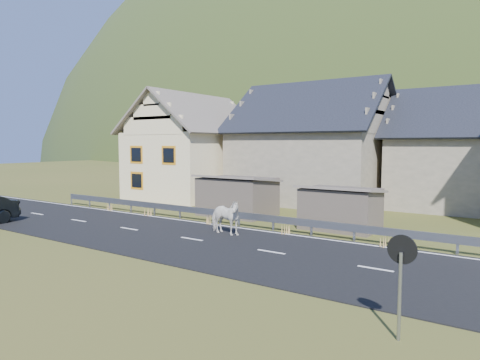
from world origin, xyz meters
The scene contains 12 objects.
ground centered at (0.00, 0.00, 0.00)m, with size 160.00×160.00×0.00m, color #3C4719.
road centered at (0.00, 0.00, 0.02)m, with size 60.00×7.00×0.04m, color black.
lane_markings centered at (0.00, 0.00, 0.04)m, with size 60.00×6.60×0.01m, color silver.
guardrail centered at (0.00, 3.68, 0.56)m, with size 28.10×0.09×0.75m.
shed_left centered at (-2.00, 6.50, 1.10)m, with size 4.30×3.30×2.40m, color brown.
shed_right centered at (4.50, 6.00, 1.00)m, with size 3.80×2.90×2.20m, color brown.
house_cream centered at (-10.00, 12.00, 4.36)m, with size 7.80×9.80×8.30m.
house_stone_a centered at (-1.00, 15.00, 4.63)m, with size 10.80×9.80×8.90m.
house_stone_b centered at (9.00, 17.00, 4.24)m, with size 9.80×8.80×8.10m.
conifer_patch centered at (-55.00, 110.00, 6.00)m, with size 76.00×50.00×28.00m, color black.
horse centered at (0.62, 1.59, 0.86)m, with size 1.93×0.88×1.63m, color white.
traffic_mirror centered at (9.92, -4.81, 1.67)m, with size 0.64×0.20×2.29m.
Camera 1 is at (12.04, -14.09, 4.21)m, focal length 32.00 mm.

